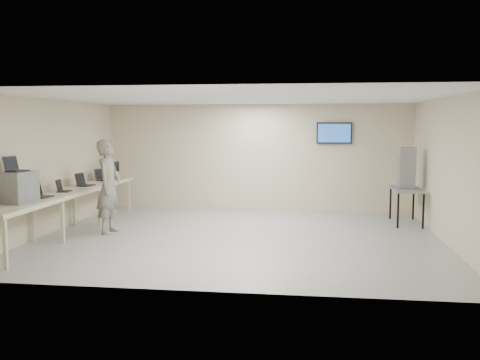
# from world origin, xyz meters

# --- Properties ---
(room) EXTENTS (8.01, 7.01, 2.81)m
(room) POSITION_xyz_m (0.03, 0.06, 1.41)
(room) COLOR #949494
(room) RESTS_ON ground
(workbench) EXTENTS (0.76, 6.00, 0.90)m
(workbench) POSITION_xyz_m (-3.59, 0.00, 0.83)
(workbench) COLOR beige
(workbench) RESTS_ON ground
(equipment_box) EXTENTS (0.57, 0.62, 0.56)m
(equipment_box) POSITION_xyz_m (-3.65, -1.80, 1.18)
(equipment_box) COLOR gray
(equipment_box) RESTS_ON workbench
(laptop_on_box) EXTENTS (0.35, 0.39, 0.27)m
(laptop_on_box) POSITION_xyz_m (-3.70, -1.80, 1.53)
(laptop_on_box) COLOR black
(laptop_on_box) RESTS_ON equipment_box
(laptop_0) EXTENTS (0.36, 0.41, 0.30)m
(laptop_0) POSITION_xyz_m (-3.65, -1.09, 0.98)
(laptop_0) COLOR black
(laptop_0) RESTS_ON workbench
(laptop_1) EXTENTS (0.30, 0.35, 0.25)m
(laptop_1) POSITION_xyz_m (-3.63, -0.19, 0.96)
(laptop_1) COLOR black
(laptop_1) RESTS_ON workbench
(laptop_2) EXTENTS (0.35, 0.40, 0.29)m
(laptop_2) POSITION_xyz_m (-3.62, 0.83, 0.97)
(laptop_2) COLOR black
(laptop_2) RESTS_ON workbench
(laptop_3) EXTENTS (0.42, 0.44, 0.29)m
(laptop_3) POSITION_xyz_m (-3.63, 2.00, 0.97)
(laptop_3) COLOR black
(laptop_3) RESTS_ON workbench
(monitor_near) EXTENTS (0.18, 0.41, 0.40)m
(monitor_near) POSITION_xyz_m (-3.60, 2.49, 1.14)
(monitor_near) COLOR black
(monitor_near) RESTS_ON workbench
(monitor_far) EXTENTS (0.18, 0.42, 0.41)m
(monitor_far) POSITION_xyz_m (-3.60, 2.75, 1.15)
(monitor_far) COLOR black
(monitor_far) RESTS_ON workbench
(soldier) EXTENTS (0.48, 0.72, 1.97)m
(soldier) POSITION_xyz_m (-2.76, 0.13, 0.98)
(soldier) COLOR slate
(soldier) RESTS_ON ground
(side_table) EXTENTS (0.63, 1.36, 0.82)m
(side_table) POSITION_xyz_m (3.60, 2.03, 0.74)
(side_table) COLOR gray
(side_table) RESTS_ON ground
(storage_bins) EXTENTS (0.36, 0.40, 0.94)m
(storage_bins) POSITION_xyz_m (3.58, 2.03, 1.29)
(storage_bins) COLOR gray
(storage_bins) RESTS_ON side_table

